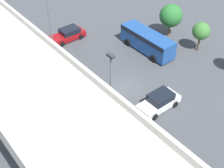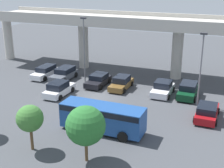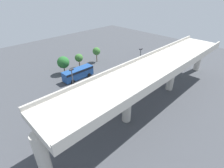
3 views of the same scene
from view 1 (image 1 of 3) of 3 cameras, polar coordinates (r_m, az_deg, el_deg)
The scene contains 15 objects.
ground_plane at distance 33.31m, azimuth 2.04°, elevation -0.99°, with size 90.04×90.04×0.00m, color #424449.
highway_overpass at distance 24.99m, azimuth -16.53°, elevation 1.00°, with size 43.47×7.31×8.29m.
parked_car_0 at distance 25.98m, azimuth 8.87°, elevation -14.42°, with size 2.02×4.83×1.55m.
parked_car_1 at distance 27.13m, azimuth 4.30°, elevation -10.69°, with size 2.24×4.77×1.61m.
parked_car_2 at distance 31.06m, azimuth 8.64°, elevation -3.19°, with size 2.13×4.55×1.65m.
parked_car_3 at distance 30.17m, azimuth -1.70°, elevation -4.34°, with size 2.20×4.46×1.49m.
parked_car_4 at distance 32.08m, azimuth -5.13°, elevation -1.34°, with size 2.06×4.50×1.57m.
parked_car_5 at distance 35.69m, azimuth -9.82°, elevation 2.99°, with size 2.26×4.35×1.61m.
parked_car_6 at distance 37.71m, azimuth -12.48°, elevation 4.90°, with size 2.16×4.32×1.67m.
parked_car_7 at distance 41.75m, azimuth -8.02°, elevation 8.96°, with size 2.18×4.62×1.52m.
shuttle_bus at distance 38.89m, azimuth 6.47°, elevation 7.98°, with size 7.58×2.54×2.48m.
lamp_post_near_aisle at distance 37.65m, azimuth -11.43°, elevation 11.81°, with size 0.70×0.35×7.88m.
lamp_post_mid_lot at distance 25.64m, azimuth -0.21°, elevation -1.11°, with size 0.70×0.35×8.39m.
tree_front_right at distance 39.53m, azimuth 15.98°, elevation 9.28°, with size 2.15×2.15×3.82m.
tree_front_far_right at distance 41.83m, azimuth 10.72°, elevation 12.17°, with size 2.98×2.98×4.43m.
Camera 1 is at (-19.17, 16.78, 21.47)m, focal length 50.00 mm.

